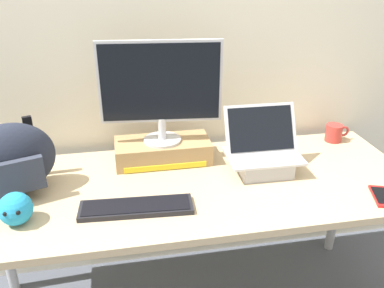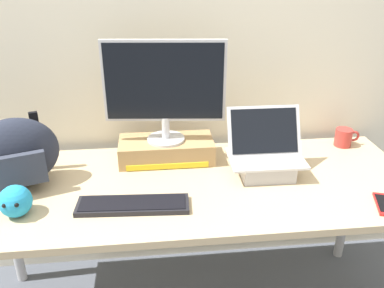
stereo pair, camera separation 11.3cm
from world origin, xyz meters
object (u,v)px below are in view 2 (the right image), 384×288
object	(u,v)px
toner_box_yellow	(166,150)
desktop_monitor	(164,88)
coffee_mug	(344,137)
plush_toy	(15,201)
messenger_backpack	(16,153)
external_keyboard	(133,205)
open_laptop	(265,160)

from	to	relation	value
toner_box_yellow	desktop_monitor	xyz separation A→B (m)	(-0.00, -0.00, 0.30)
coffee_mug	plush_toy	xyz separation A→B (m)	(-1.46, -0.44, 0.02)
messenger_backpack	coffee_mug	bearing A→B (deg)	-10.41
toner_box_yellow	coffee_mug	size ratio (longest dim) A/B	3.47
toner_box_yellow	messenger_backpack	size ratio (longest dim) A/B	1.14
desktop_monitor	external_keyboard	distance (m)	0.53
desktop_monitor	messenger_backpack	world-z (taller)	desktop_monitor
plush_toy	open_laptop	bearing A→B (deg)	12.09
open_laptop	coffee_mug	xyz separation A→B (m)	(0.47, 0.23, -0.02)
open_laptop	messenger_backpack	distance (m)	1.04
external_keyboard	plush_toy	bearing A→B (deg)	-176.04
plush_toy	toner_box_yellow	bearing A→B (deg)	34.10
coffee_mug	desktop_monitor	bearing A→B (deg)	-176.33
plush_toy	desktop_monitor	bearing A→B (deg)	34.03
coffee_mug	plush_toy	world-z (taller)	plush_toy
messenger_backpack	toner_box_yellow	bearing A→B (deg)	-3.92
plush_toy	messenger_backpack	bearing A→B (deg)	101.07
toner_box_yellow	external_keyboard	xyz separation A→B (m)	(-0.15, -0.38, -0.04)
toner_box_yellow	external_keyboard	world-z (taller)	toner_box_yellow
external_keyboard	plush_toy	world-z (taller)	plush_toy
desktop_monitor	plush_toy	xyz separation A→B (m)	(-0.57, -0.38, -0.29)
open_laptop	coffee_mug	bearing A→B (deg)	26.95
external_keyboard	messenger_backpack	xyz separation A→B (m)	(-0.47, 0.22, 0.13)
open_laptop	external_keyboard	world-z (taller)	open_laptop
open_laptop	messenger_backpack	world-z (taller)	messenger_backpack
desktop_monitor	open_laptop	distance (m)	0.54
external_keyboard	toner_box_yellow	bearing A→B (deg)	72.51
external_keyboard	coffee_mug	bearing A→B (deg)	26.52
desktop_monitor	external_keyboard	size ratio (longest dim) A/B	1.23
toner_box_yellow	open_laptop	world-z (taller)	open_laptop
open_laptop	messenger_backpack	bearing A→B (deg)	-179.86
open_laptop	coffee_mug	distance (m)	0.52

